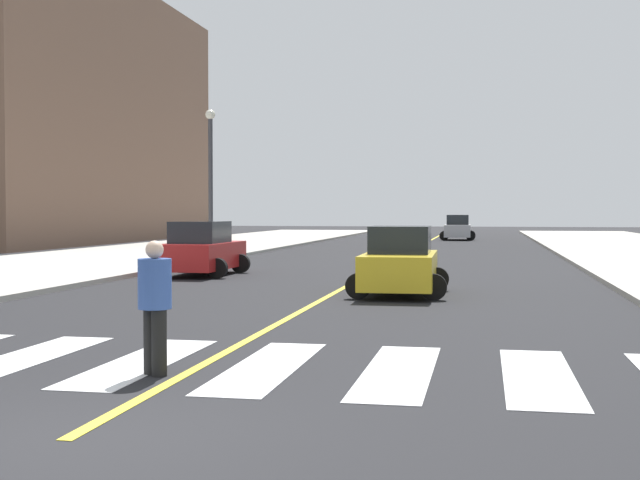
{
  "coord_description": "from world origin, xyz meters",
  "views": [
    {
      "loc": [
        3.8,
        -7.2,
        2.13
      ],
      "look_at": [
        -2.33,
        24.5,
        1.02
      ],
      "focal_mm": 47.8,
      "sensor_mm": 36.0,
      "label": 1
    }
  ],
  "objects_px": {
    "car_yellow_second": "(400,263)",
    "car_silver_third": "(458,228)",
    "car_red_nearest": "(202,250)",
    "pedestrian_crossing": "(155,301)",
    "street_lamp": "(211,168)"
  },
  "relations": [
    {
      "from": "car_yellow_second",
      "to": "car_silver_third",
      "type": "distance_m",
      "value": 41.58
    },
    {
      "from": "car_red_nearest",
      "to": "pedestrian_crossing",
      "type": "xyz_separation_m",
      "value": [
        4.98,
        -16.44,
        0.13
      ]
    },
    {
      "from": "car_red_nearest",
      "to": "pedestrian_crossing",
      "type": "relative_size",
      "value": 2.3
    },
    {
      "from": "car_red_nearest",
      "to": "pedestrian_crossing",
      "type": "distance_m",
      "value": 17.18
    },
    {
      "from": "car_red_nearest",
      "to": "car_silver_third",
      "type": "bearing_deg",
      "value": 79.53
    },
    {
      "from": "car_red_nearest",
      "to": "pedestrian_crossing",
      "type": "bearing_deg",
      "value": -72.39
    },
    {
      "from": "car_yellow_second",
      "to": "car_silver_third",
      "type": "bearing_deg",
      "value": -91.46
    },
    {
      "from": "street_lamp",
      "to": "car_red_nearest",
      "type": "bearing_deg",
      "value": -73.38
    },
    {
      "from": "car_yellow_second",
      "to": "street_lamp",
      "type": "xyz_separation_m",
      "value": [
        -9.91,
        14.81,
        3.22
      ]
    },
    {
      "from": "street_lamp",
      "to": "car_silver_third",
      "type": "bearing_deg",
      "value": 69.35
    },
    {
      "from": "car_red_nearest",
      "to": "street_lamp",
      "type": "height_order",
      "value": "street_lamp"
    },
    {
      "from": "pedestrian_crossing",
      "to": "street_lamp",
      "type": "height_order",
      "value": "street_lamp"
    },
    {
      "from": "car_silver_third",
      "to": "car_red_nearest",
      "type": "bearing_deg",
      "value": 78.15
    },
    {
      "from": "car_red_nearest",
      "to": "car_silver_third",
      "type": "xyz_separation_m",
      "value": [
        7.23,
        36.36,
        0.03
      ]
    },
    {
      "from": "car_yellow_second",
      "to": "pedestrian_crossing",
      "type": "relative_size",
      "value": 2.25
    }
  ]
}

